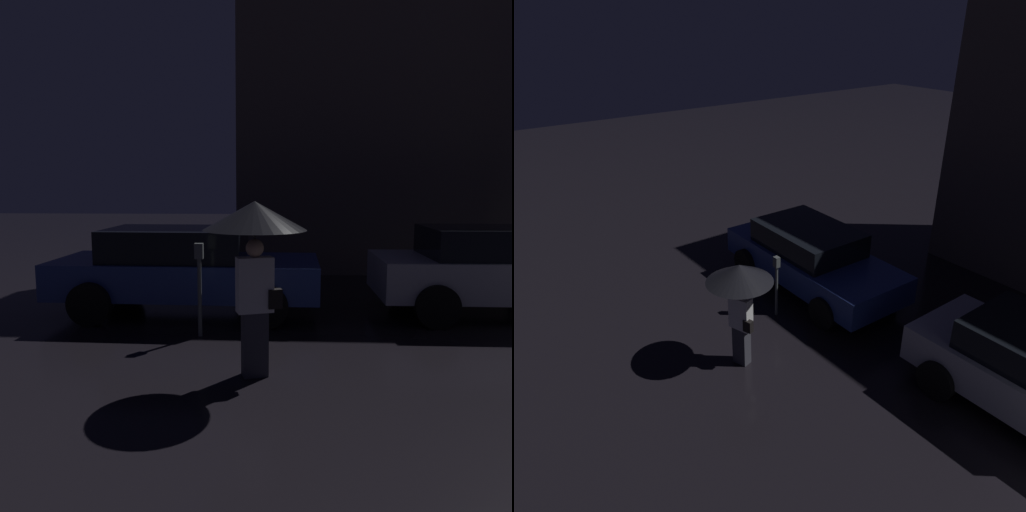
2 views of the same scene
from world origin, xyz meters
The scene contains 3 objects.
parked_car_blue centered at (-8.18, 1.35, 0.77)m, with size 4.47×2.03×1.45m.
pedestrian_with_umbrella centered at (-6.82, -1.50, 1.65)m, with size 1.16×1.16×2.00m.
parking_meter centered at (-7.70, -0.03, 0.83)m, with size 0.12×0.10×1.36m.
Camera 2 is at (-0.68, -5.50, 5.81)m, focal length 35.00 mm.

